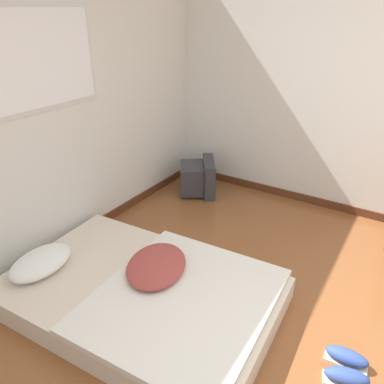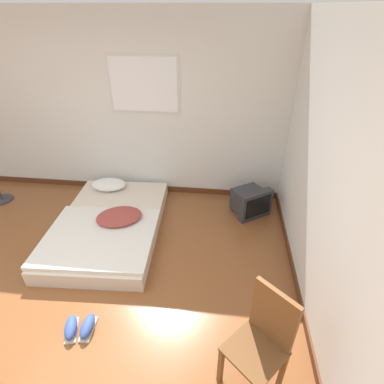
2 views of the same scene
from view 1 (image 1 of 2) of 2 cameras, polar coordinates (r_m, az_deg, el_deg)
mattress_bed at (r=2.89m, az=-7.72°, el=-14.94°), size 1.39×2.04×0.33m
crt_tv at (r=4.46m, az=1.05°, el=2.25°), size 0.60×0.58×0.41m
sneaker_pair at (r=2.69m, az=22.49°, el=-23.43°), size 0.30×0.30×0.10m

